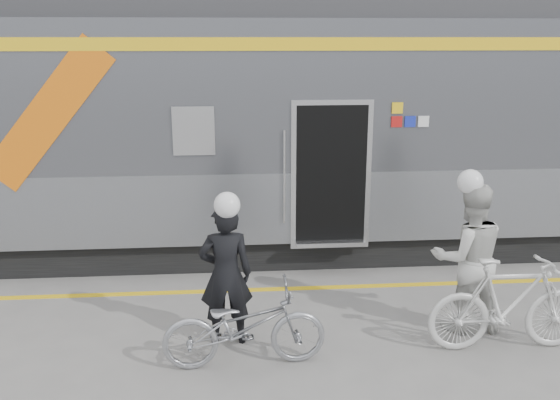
{
  "coord_description": "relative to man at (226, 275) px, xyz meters",
  "views": [
    {
      "loc": [
        -0.5,
        -5.79,
        3.54
      ],
      "look_at": [
        0.09,
        1.6,
        1.5
      ],
      "focal_mm": 38.0,
      "sensor_mm": 36.0,
      "label": 1
    }
  ],
  "objects": [
    {
      "name": "safety_strip",
      "position": [
        0.62,
        1.47,
        -0.86
      ],
      "size": [
        24.0,
        0.12,
        0.01
      ],
      "primitive_type": "cube",
      "color": "yellow",
      "rests_on": "ground"
    },
    {
      "name": "helmet_woman",
      "position": [
        2.95,
        0.11,
        1.17
      ],
      "size": [
        0.3,
        0.3,
        0.3
      ],
      "primitive_type": "sphere",
      "color": "white",
      "rests_on": "woman"
    },
    {
      "name": "woman",
      "position": [
        2.95,
        0.11,
        0.08
      ],
      "size": [
        0.92,
        0.72,
        1.87
      ],
      "primitive_type": "imported",
      "rotation": [
        0.0,
        0.0,
        3.13
      ],
      "color": "beige",
      "rests_on": "ground"
    },
    {
      "name": "train",
      "position": [
        -0.63,
        3.51,
        1.19
      ],
      "size": [
        24.0,
        3.17,
        4.1
      ],
      "color": "black",
      "rests_on": "ground"
    },
    {
      "name": "bicycle_left",
      "position": [
        0.2,
        -0.55,
        -0.39
      ],
      "size": [
        1.83,
        0.73,
        0.95
      ],
      "primitive_type": "imported",
      "rotation": [
        0.0,
        0.0,
        1.63
      ],
      "color": "#989A9F",
      "rests_on": "ground"
    },
    {
      "name": "bicycle_right",
      "position": [
        3.25,
        -0.44,
        -0.29
      ],
      "size": [
        1.9,
        0.55,
        1.14
      ],
      "primitive_type": "imported",
      "rotation": [
        0.0,
        0.0,
        1.56
      ],
      "color": "beige",
      "rests_on": "ground"
    },
    {
      "name": "helmet_man",
      "position": [
        0.0,
        0.0,
        1.01
      ],
      "size": [
        0.3,
        0.3,
        0.3
      ],
      "primitive_type": "sphere",
      "color": "white",
      "rests_on": "man"
    },
    {
      "name": "man",
      "position": [
        0.0,
        0.0,
        0.0
      ],
      "size": [
        0.65,
        0.45,
        1.72
      ],
      "primitive_type": "imported",
      "rotation": [
        0.0,
        0.0,
        3.2
      ],
      "color": "black",
      "rests_on": "ground"
    },
    {
      "name": "ground",
      "position": [
        0.62,
        -0.68,
        -0.86
      ],
      "size": [
        90.0,
        90.0,
        0.0
      ],
      "primitive_type": "plane",
      "color": "slate",
      "rests_on": "ground"
    }
  ]
}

